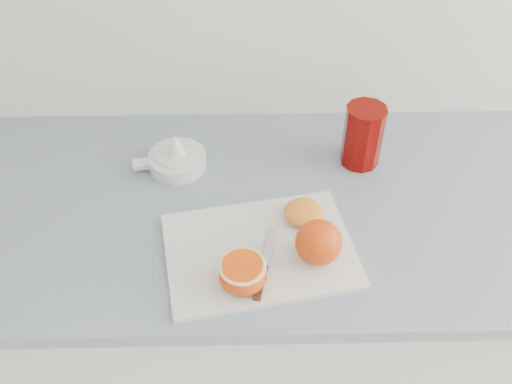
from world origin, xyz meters
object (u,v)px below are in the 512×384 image
counter (261,321)px  cutting_board (260,251)px  red_tumbler (363,138)px  citrus_juicer (176,158)px  half_orange (243,274)px

counter → cutting_board: 0.47m
red_tumbler → citrus_juicer: bearing=-178.7°
counter → half_orange: 0.53m
counter → red_tumbler: 0.57m
cutting_board → half_orange: bearing=-111.8°
red_tumbler → half_orange: bearing=-127.2°
counter → red_tumbler: red_tumbler is taller
cutting_board → counter: bearing=86.4°
counter → half_orange: half_orange is taller
cutting_board → red_tumbler: red_tumbler is taller
citrus_juicer → red_tumbler: 0.40m
half_orange → red_tumbler: red_tumbler is taller
cutting_board → citrus_juicer: size_ratio=2.18×
half_orange → red_tumbler: bearing=52.8°
citrus_juicer → red_tumbler: bearing=1.3°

